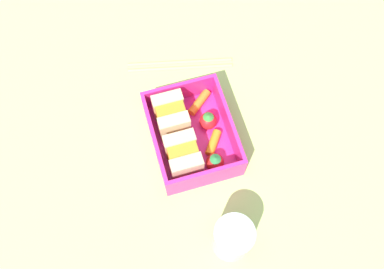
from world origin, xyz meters
TOP-DOWN VIEW (x-y plane):
  - ground_plane at (0.00, 0.00)cm, footprint 120.00×120.00cm
  - bento_tray at (0.00, 0.00)cm, footprint 16.22×12.89cm
  - bento_rim at (0.00, 0.00)cm, footprint 16.22×12.89cm
  - sandwich_left at (-3.61, 2.50)cm, footprint 6.11×4.99cm
  - sandwich_center_left at (3.61, 2.50)cm, footprint 6.11×4.99cm
  - strawberry_left at (-5.61, -2.15)cm, footprint 2.93×2.93cm
  - carrot_stick_left at (-2.05, -3.03)cm, footprint 4.32×3.67cm
  - strawberry_far_left at (1.63, -3.24)cm, footprint 2.92×2.92cm
  - carrot_stick_far_left at (5.74, -2.95)cm, footprint 4.26×4.72cm
  - chopstick_pair at (14.96, -2.08)cm, footprint 6.08×18.96cm
  - drinking_glass at (-17.77, -0.95)cm, footprint 5.82×5.82cm

SIDE VIEW (x-z plane):
  - ground_plane at x=0.00cm, z-range -2.00..0.00cm
  - chopstick_pair at x=14.96cm, z-range 0.00..0.70cm
  - bento_tray at x=0.00cm, z-range 0.00..1.20cm
  - carrot_stick_far_left at x=5.74cm, z-range 1.20..2.62cm
  - carrot_stick_left at x=-2.05cm, z-range 1.20..2.64cm
  - strawberry_far_left at x=1.63cm, z-range 1.02..4.54cm
  - strawberry_left at x=-5.61cm, z-range 1.02..4.56cm
  - bento_rim at x=0.00cm, z-range 1.20..5.95cm
  - drinking_glass at x=-17.77cm, z-range 0.00..7.50cm
  - sandwich_left at x=-3.61cm, z-range 1.20..6.64cm
  - sandwich_center_left at x=3.61cm, z-range 1.20..6.64cm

